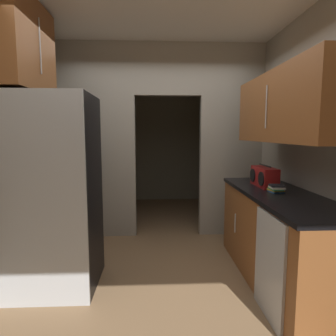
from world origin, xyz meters
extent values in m
plane|color=brown|center=(0.00, 0.00, 0.00)|extent=(20.00, 20.00, 0.00)
cube|color=silver|center=(0.00, 0.44, 2.80)|extent=(3.41, 6.93, 0.06)
cube|color=#9E998C|center=(-0.92, 1.46, 1.39)|extent=(1.16, 0.12, 2.77)
cube|color=#9E998C|center=(1.05, 1.46, 1.39)|extent=(0.90, 0.12, 2.77)
cube|color=#9E998C|center=(0.13, 1.46, 2.41)|extent=(0.95, 0.12, 0.73)
cube|color=gray|center=(0.00, 3.82, 1.39)|extent=(3.01, 0.10, 2.77)
cube|color=gray|center=(-1.45, 2.64, 1.39)|extent=(0.10, 2.35, 2.77)
cube|color=gray|center=(1.45, 2.64, 1.39)|extent=(0.10, 2.35, 2.77)
cube|color=black|center=(-1.08, 0.05, 0.94)|extent=(0.85, 0.73, 1.87)
cube|color=#B7BABC|center=(-1.08, -0.32, 0.94)|extent=(0.85, 0.03, 1.87)
cube|color=brown|center=(1.17, -0.01, 0.44)|extent=(0.62, 1.98, 0.89)
cube|color=black|center=(1.17, -0.01, 0.91)|extent=(0.66, 1.98, 0.04)
cylinder|color=#B7BABC|center=(0.85, -0.45, 0.49)|extent=(0.01, 0.01, 0.22)
cylinder|color=#B7BABC|center=(0.85, 0.42, 0.49)|extent=(0.01, 0.01, 0.22)
cube|color=#B7BABC|center=(0.85, -0.57, 0.43)|extent=(0.02, 0.56, 0.87)
cube|color=brown|center=(1.17, -0.01, 1.76)|extent=(0.34, 1.78, 0.67)
cylinder|color=#B7BABC|center=(0.99, -0.01, 1.76)|extent=(0.01, 0.01, 0.40)
cube|color=brown|center=(-1.32, 0.14, 2.33)|extent=(0.34, 0.94, 0.85)
cylinder|color=#B7BABC|center=(-1.14, 0.14, 2.33)|extent=(0.01, 0.01, 0.51)
cube|color=maroon|center=(1.14, 0.35, 1.03)|extent=(0.16, 0.44, 0.21)
cylinder|color=#262626|center=(1.14, 0.35, 1.16)|extent=(0.02, 0.31, 0.02)
cylinder|color=black|center=(1.06, 0.21, 1.03)|extent=(0.01, 0.15, 0.15)
cylinder|color=black|center=(1.06, 0.48, 1.03)|extent=(0.01, 0.15, 0.15)
cube|color=#2D609E|center=(1.14, 0.02, 0.93)|extent=(0.13, 0.14, 0.02)
cube|color=gold|center=(1.13, 0.02, 0.95)|extent=(0.14, 0.16, 0.01)
cube|color=#388C47|center=(1.13, 0.01, 0.96)|extent=(0.10, 0.16, 0.01)
cube|color=beige|center=(1.14, 0.01, 0.98)|extent=(0.14, 0.16, 0.02)
cube|color=black|center=(1.14, 0.01, 1.00)|extent=(0.13, 0.13, 0.02)
camera|label=1|loc=(-0.08, -2.76, 1.51)|focal=31.01mm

